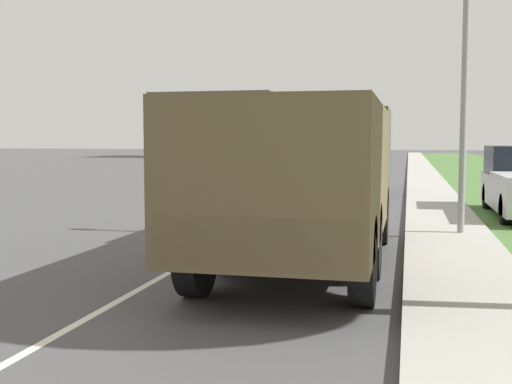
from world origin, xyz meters
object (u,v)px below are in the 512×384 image
military_truck (306,172)px  car_second_ahead (368,166)px  car_nearest_ahead (350,174)px  car_fourth_ahead (342,154)px  car_third_ahead (329,159)px  lamp_post (454,53)px

military_truck → car_second_ahead: military_truck is taller
military_truck → car_nearest_ahead: military_truck is taller
military_truck → car_fourth_ahead: military_truck is taller
car_third_ahead → car_fourth_ahead: size_ratio=1.05×
lamp_post → car_second_ahead: bearing=98.2°
military_truck → car_third_ahead: size_ratio=1.65×
car_third_ahead → lamp_post: 31.62m
car_fourth_ahead → lamp_post: size_ratio=0.69×
car_second_ahead → lamp_post: (2.94, -20.32, 3.22)m
car_second_ahead → car_third_ahead: car_third_ahead is taller
military_truck → car_second_ahead: (-0.43, 24.05, -0.88)m
car_second_ahead → lamp_post: 20.78m
car_fourth_ahead → lamp_post: lamp_post is taller
car_nearest_ahead → car_third_ahead: (-3.28, 20.65, -0.05)m
car_nearest_ahead → car_second_ahead: 10.15m
car_nearest_ahead → car_third_ahead: size_ratio=0.90×
car_fourth_ahead → lamp_post: 43.57m
car_second_ahead → military_truck: bearing=-89.0°
car_nearest_ahead → car_fourth_ahead: 32.98m
car_third_ahead → lamp_post: bearing=-78.5°
car_nearest_ahead → lamp_post: lamp_post is taller
military_truck → lamp_post: size_ratio=1.20×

